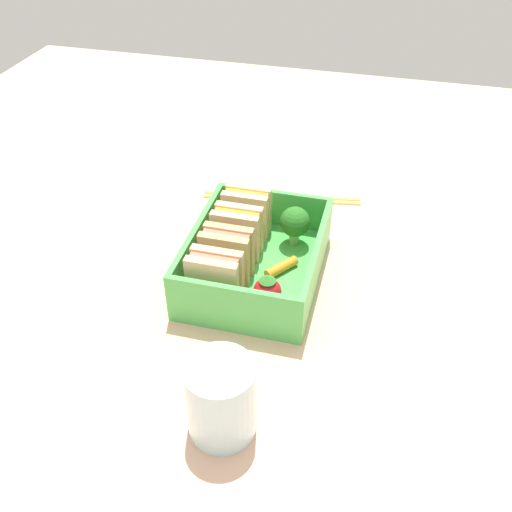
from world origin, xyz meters
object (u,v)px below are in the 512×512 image
(sandwich_center_right, at_px, (247,212))
(drinking_glass, at_px, (221,399))
(sandwich_left, at_px, (215,278))
(sandwich_center, at_px, (237,232))
(carrot_stick_far_left, at_px, (281,269))
(chopstick_pair, at_px, (282,196))
(broccoli_floret, at_px, (295,222))
(sandwich_center_left, at_px, (227,254))
(strawberry_far_left, at_px, (267,291))

(sandwich_center_right, bearing_deg, drinking_glass, -169.38)
(sandwich_left, distance_m, sandwich_center, 0.08)
(sandwich_left, relative_size, sandwich_center_right, 1.00)
(carrot_stick_far_left, relative_size, chopstick_pair, 0.19)
(broccoli_floret, relative_size, chopstick_pair, 0.23)
(sandwich_left, bearing_deg, drinking_glass, -160.48)
(sandwich_center_right, xyz_separation_m, chopstick_pair, (0.10, -0.02, -0.04))
(sandwich_center_left, bearing_deg, strawberry_far_left, -121.08)
(sandwich_center, height_order, chopstick_pair, sandwich_center)
(sandwich_left, xyz_separation_m, sandwich_center_left, (0.04, 0.00, 0.00))
(sandwich_center_left, distance_m, sandwich_center_right, 0.08)
(sandwich_center, bearing_deg, carrot_stick_far_left, -111.94)
(strawberry_far_left, distance_m, drinking_glass, 0.14)
(sandwich_left, distance_m, strawberry_far_left, 0.05)
(carrot_stick_far_left, bearing_deg, sandwich_left, 136.63)
(sandwich_center_right, distance_m, broccoli_floret, 0.06)
(broccoli_floret, height_order, chopstick_pair, broccoli_floret)
(sandwich_center, bearing_deg, drinking_glass, -167.46)
(sandwich_center_left, distance_m, carrot_stick_far_left, 0.06)
(drinking_glass, bearing_deg, carrot_stick_far_left, -2.07)
(sandwich_center_right, relative_size, broccoli_floret, 1.21)
(sandwich_center_left, height_order, sandwich_center_right, same)
(sandwich_left, relative_size, sandwich_center_left, 1.00)
(sandwich_left, bearing_deg, sandwich_center, 0.00)
(broccoli_floret, bearing_deg, sandwich_center, 119.67)
(strawberry_far_left, xyz_separation_m, broccoli_floret, (0.10, -0.01, 0.01))
(strawberry_far_left, distance_m, broccoli_floret, 0.10)
(carrot_stick_far_left, height_order, drinking_glass, drinking_glass)
(carrot_stick_far_left, bearing_deg, sandwich_center, 68.06)
(sandwich_center_left, xyz_separation_m, broccoli_floret, (0.07, -0.06, 0.00))
(sandwich_center, relative_size, drinking_glass, 0.78)
(broccoli_floret, bearing_deg, sandwich_center_left, 141.58)
(sandwich_center, distance_m, sandwich_center_right, 0.04)
(strawberry_far_left, relative_size, carrot_stick_far_left, 0.88)
(sandwich_center_left, height_order, broccoli_floret, sandwich_center_left)
(sandwich_center_right, distance_m, strawberry_far_left, 0.12)
(strawberry_far_left, height_order, drinking_glass, drinking_glass)
(sandwich_center_left, height_order, strawberry_far_left, sandwich_center_left)
(sandwich_center_right, height_order, strawberry_far_left, sandwich_center_right)
(sandwich_center, distance_m, broccoli_floret, 0.06)
(sandwich_center, xyz_separation_m, strawberry_far_left, (-0.07, -0.05, -0.01))
(sandwich_center, distance_m, drinking_glass, 0.21)
(chopstick_pair, bearing_deg, drinking_glass, -175.58)
(sandwich_left, height_order, broccoli_floret, sandwich_left)
(strawberry_far_left, bearing_deg, sandwich_center, 35.88)
(broccoli_floret, xyz_separation_m, drinking_glass, (-0.24, 0.01, -0.00))
(sandwich_center_right, relative_size, strawberry_far_left, 1.62)
(sandwich_left, xyz_separation_m, chopstick_pair, (0.21, -0.02, -0.04))
(sandwich_center_right, height_order, drinking_glass, drinking_glass)
(sandwich_center_left, relative_size, broccoli_floret, 1.21)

